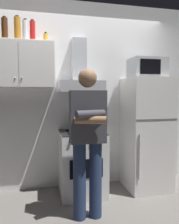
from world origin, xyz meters
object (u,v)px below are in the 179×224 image
Objects in this scene: microwave at (147,68)px; bottle_liquor_amber at (17,29)px; upper_cabinet at (20,65)px; bottle_vodka_clear at (25,31)px; stove_oven at (82,163)px; range_hood at (80,78)px; refrigerator at (146,134)px; bottle_soda_red at (33,31)px; cooking_pot at (93,128)px; person_standing at (88,138)px; bottle_rum_dark at (5,29)px; bottle_spice_jar at (46,38)px.

microwave is 1.53× the size of bottle_liquor_amber.
upper_cabinet is 3.16× the size of bottle_vodka_clear.
range_hood is (0.00, 0.13, 1.16)m from stove_oven.
bottle_vodka_clear is (-1.67, 0.11, 1.39)m from refrigerator.
bottle_vodka_clear is at bearing -169.37° from bottle_soda_red.
bottle_soda_red reaches higher than upper_cabinet.
cooking_pot is at bearing -13.15° from bottle_liquor_amber.
bottle_rum_dark reaches higher than person_standing.
upper_cabinet is at bearing -176.03° from bottle_spice_jar.
range_hood is 0.97m from microwave.
person_standing is at bearing -38.37° from bottle_rum_dark.
person_standing is 5.77× the size of bottle_vodka_clear.
refrigerator is at bearing -4.07° from upper_cabinet.
bottle_soda_red is 0.09m from bottle_vodka_clear.
bottle_soda_red is 0.91× the size of bottle_liquor_amber.
range_hood is (0.80, 0.00, -0.15)m from upper_cabinet.
cooking_pot is (-0.82, -0.12, 0.12)m from refrigerator.
bottle_rum_dark is at bearing -179.73° from range_hood.
bottle_liquor_amber is at bearing 137.20° from person_standing.
bottle_vodka_clear reaches higher than upper_cabinet.
range_hood is 0.93m from bottle_vodka_clear.
bottle_soda_red is (-0.63, 0.00, 0.59)m from range_hood.
bottle_spice_jar reaches higher than upper_cabinet.
stove_oven is 3.07× the size of bottle_vodka_clear.
bottle_liquor_amber is at bearing 166.85° from cooking_pot.
bottle_spice_jar reaches higher than person_standing.
person_standing is at bearing -148.77° from refrigerator.
refrigerator is 0.94m from microwave.
stove_oven is at bearing -9.12° from bottle_vodka_clear.
bottle_spice_jar is at bearing 7.66° from bottle_liquor_amber.
bottle_rum_dark is (-1.92, 0.12, 1.39)m from refrigerator.
range_hood is at bearing -2.80° from bottle_spice_jar.
upper_cabinet reaches higher than cooking_pot.
bottle_liquor_amber reaches higher than microwave.
bottle_spice_jar is (-1.41, 0.13, 0.37)m from microwave.
bottle_rum_dark reaches higher than bottle_spice_jar.
upper_cabinet is 2.00m from refrigerator.
bottle_soda_red reaches higher than stove_oven.
cooking_pot is (-0.82, -0.14, -0.82)m from microwave.
upper_cabinet is 0.44m from bottle_vodka_clear.
bottle_vodka_clear reaches higher than stove_oven.
person_standing is (-0.05, -0.61, 0.47)m from stove_oven.
bottle_liquor_amber reaches higher than range_hood.
microwave is 1.45m from person_standing.
person_standing is at bearing -47.27° from bottle_vodka_clear.
bottle_liquor_amber is at bearing 176.74° from refrigerator.
bottle_liquor_amber is (-0.76, 0.71, 1.30)m from person_standing.
stove_oven is 6.13× the size of bottle_spice_jar.
bottle_liquor_amber is (-0.81, -0.03, 0.60)m from range_hood.
bottle_liquor_amber is (-0.01, -0.02, 0.45)m from upper_cabinet.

